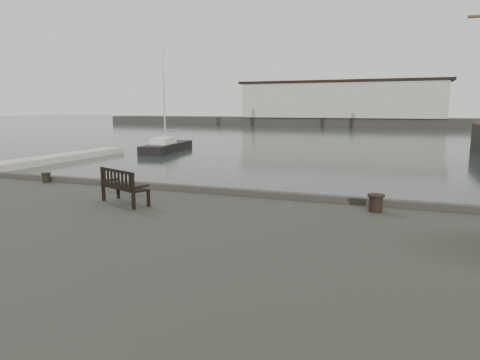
# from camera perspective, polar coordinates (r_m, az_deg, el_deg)

# --- Properties ---
(ground) EXTENTS (400.00, 400.00, 0.00)m
(ground) POSITION_cam_1_polar(r_m,az_deg,el_deg) (14.51, -4.58, -7.56)
(ground) COLOR black
(ground) RESTS_ON ground
(pontoon) EXTENTS (2.00, 24.00, 0.50)m
(pontoon) POSITION_cam_1_polar(r_m,az_deg,el_deg) (34.59, -28.24, 1.77)
(pontoon) COLOR beige
(pontoon) RESTS_ON ground
(breakwater) EXTENTS (140.00, 9.50, 12.20)m
(breakwater) POSITION_cam_1_polar(r_m,az_deg,el_deg) (105.06, 15.05, 9.28)
(breakwater) COLOR #383530
(breakwater) RESTS_ON ground
(bench) EXTENTS (1.79, 1.18, 0.97)m
(bench) POSITION_cam_1_polar(r_m,az_deg,el_deg) (12.66, -15.16, -1.68)
(bench) COLOR black
(bench) RESTS_ON quay
(bollard_left) EXTENTS (0.45, 0.45, 0.36)m
(bollard_left) POSITION_cam_1_polar(r_m,az_deg,el_deg) (17.29, -24.42, 0.31)
(bollard_left) COLOR black
(bollard_left) RESTS_ON quay
(bollard_right) EXTENTS (0.46, 0.46, 0.47)m
(bollard_right) POSITION_cam_1_polar(r_m,az_deg,el_deg) (11.85, 17.65, -2.95)
(bollard_right) COLOR black
(bollard_right) RESTS_ON quay
(yacht_d) EXTENTS (3.64, 9.05, 11.17)m
(yacht_d) POSITION_cam_1_polar(r_m,az_deg,el_deg) (43.45, -9.68, 4.12)
(yacht_d) COLOR black
(yacht_d) RESTS_ON ground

